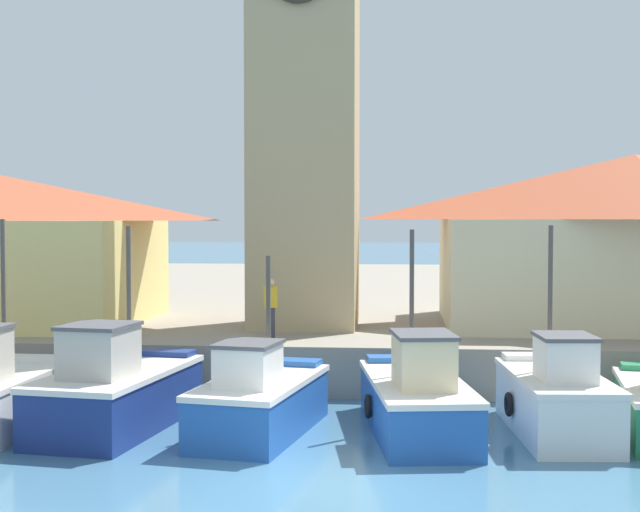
{
  "coord_description": "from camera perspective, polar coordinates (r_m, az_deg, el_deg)",
  "views": [
    {
      "loc": [
        1.49,
        -14.9,
        4.53
      ],
      "look_at": [
        -0.66,
        9.13,
        3.5
      ],
      "focal_mm": 50.0,
      "sensor_mm": 36.0,
      "label": 1
    }
  ],
  "objects": [
    {
      "name": "quay_wharf",
      "position": [
        42.24,
        3.07,
        -2.83
      ],
      "size": [
        120.0,
        40.0,
        1.3
      ],
      "primitive_type": "cube",
      "color": "gray",
      "rests_on": "ground"
    },
    {
      "name": "fishing_boat_mid_right",
      "position": [
        19.45,
        14.85,
        -8.74
      ],
      "size": [
        2.08,
        4.49,
        4.38
      ],
      "color": "silver",
      "rests_on": "ground"
    },
    {
      "name": "fishing_boat_left_inner",
      "position": [
        19.8,
        -12.92,
        -8.45
      ],
      "size": [
        2.78,
        5.05,
        4.35
      ],
      "color": "navy",
      "rests_on": "ground"
    },
    {
      "name": "ground_plane",
      "position": [
        15.64,
        -0.6,
        -14.4
      ],
      "size": [
        300.0,
        300.0,
        0.0
      ],
      "primitive_type": "plane",
      "color": "teal"
    },
    {
      "name": "dock_worker_near_tower",
      "position": [
        23.81,
        -3.16,
        -3.31
      ],
      "size": [
        0.34,
        0.22,
        1.62
      ],
      "color": "#33333D",
      "rests_on": "quay_wharf"
    },
    {
      "name": "fishing_boat_mid_left",
      "position": [
        18.92,
        -3.89,
        -9.18
      ],
      "size": [
        2.6,
        4.59,
        3.72
      ],
      "color": "#2356A8",
      "rests_on": "ground"
    },
    {
      "name": "clock_tower",
      "position": [
        26.85,
        -0.98,
        11.88
      ],
      "size": [
        3.6,
        3.6,
        16.08
      ],
      "color": "tan",
      "rests_on": "quay_wharf"
    },
    {
      "name": "warehouse_right",
      "position": [
        28.51,
        19.47,
        1.1
      ],
      "size": [
        11.76,
        7.27,
        5.15
      ],
      "color": "beige",
      "rests_on": "quay_wharf"
    },
    {
      "name": "fishing_boat_center",
      "position": [
        19.03,
        6.2,
        -9.02
      ],
      "size": [
        2.61,
        5.38,
        4.28
      ],
      "color": "#2356A8",
      "rests_on": "ground"
    }
  ]
}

